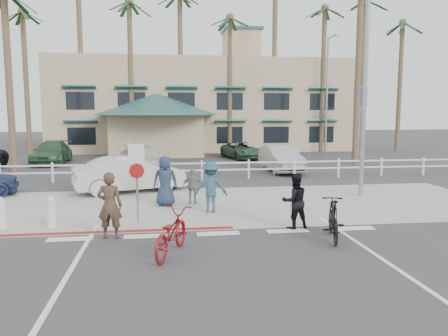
{
  "coord_description": "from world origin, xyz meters",
  "views": [
    {
      "loc": [
        -1.46,
        -11.19,
        3.38
      ],
      "look_at": [
        0.55,
        3.43,
        1.5
      ],
      "focal_mm": 35.0,
      "sensor_mm": 36.0,
      "label": 1
    }
  ],
  "objects": [
    {
      "name": "lot_car_2",
      "position": [
        -2.49,
        15.33,
        0.6
      ],
      "size": [
        2.53,
        3.8,
        1.2
      ],
      "primitive_type": "imported",
      "rotation": [
        0.0,
        0.0,
        0.35
      ],
      "color": "#14194B",
      "rests_on": "ground"
    },
    {
      "name": "bike_black",
      "position": [
        2.96,
        -0.38,
        0.57
      ],
      "size": [
        1.03,
        1.98,
        1.14
      ],
      "primitive_type": "imported",
      "rotation": [
        0.0,
        0.0,
        2.87
      ],
      "color": "black",
      "rests_on": "ground"
    },
    {
      "name": "palm_11",
      "position": [
        11.0,
        16.0,
        7.0
      ],
      "size": [
        4.0,
        4.0,
        14.0
      ],
      "primitive_type": null,
      "color": "#15381B",
      "rests_on": "ground"
    },
    {
      "name": "palm_6",
      "position": [
        8.0,
        26.0,
        8.5
      ],
      "size": [
        4.0,
        4.0,
        17.0
      ],
      "primitive_type": null,
      "color": "#15381B",
      "rests_on": "ground"
    },
    {
      "name": "building",
      "position": [
        2.0,
        31.0,
        5.65
      ],
      "size": [
        28.0,
        16.0,
        11.3
      ],
      "primitive_type": null,
      "color": "#C7AD88",
      "rests_on": "ground"
    },
    {
      "name": "rider_black",
      "position": [
        2.28,
        0.9,
        0.81
      ],
      "size": [
        0.85,
        0.69,
        1.63
      ],
      "primitive_type": "imported",
      "rotation": [
        0.0,
        0.0,
        3.24
      ],
      "color": "black",
      "rests_on": "ground"
    },
    {
      "name": "car_white_sedan",
      "position": [
        -2.93,
        7.62,
        0.77
      ],
      "size": [
        4.95,
        2.89,
        1.54
      ],
      "primitive_type": "imported",
      "rotation": [
        0.0,
        0.0,
        1.86
      ],
      "color": "beige",
      "rests_on": "ground"
    },
    {
      "name": "ground",
      "position": [
        0.0,
        0.0,
        0.0
      ],
      "size": [
        140.0,
        140.0,
        0.0
      ],
      "primitive_type": "plane",
      "color": "#333335"
    },
    {
      "name": "palm_8",
      "position": [
        16.0,
        26.0,
        7.5
      ],
      "size": [
        4.0,
        4.0,
        15.0
      ],
      "primitive_type": null,
      "color": "#15381B",
      "rests_on": "ground"
    },
    {
      "name": "rider_red",
      "position": [
        -2.93,
        0.57,
        0.91
      ],
      "size": [
        0.71,
        0.51,
        1.82
      ],
      "primitive_type": "imported",
      "rotation": [
        0.0,
        0.0,
        3.03
      ],
      "color": "#453223",
      "rests_on": "ground"
    },
    {
      "name": "palm_1",
      "position": [
        -12.0,
        25.0,
        6.5
      ],
      "size": [
        4.0,
        4.0,
        13.0
      ],
      "primitive_type": null,
      "color": "#15381B",
      "rests_on": "ground"
    },
    {
      "name": "sidewalk_plaza",
      "position": [
        0.0,
        4.5,
        0.01
      ],
      "size": [
        22.0,
        7.0,
        0.01
      ],
      "primitive_type": "cube",
      "color": "gray",
      "rests_on": "ground"
    },
    {
      "name": "palm_4",
      "position": [
        0.0,
        26.0,
        7.5
      ],
      "size": [
        4.0,
        4.0,
        15.0
      ],
      "primitive_type": null,
      "color": "#15381B",
      "rests_on": "ground"
    },
    {
      "name": "streetlight_1",
      "position": [
        12.0,
        24.0,
        4.75
      ],
      "size": [
        0.6,
        2.0,
        9.5
      ],
      "primitive_type": null,
      "color": "gray",
      "rests_on": "ground"
    },
    {
      "name": "palm_3",
      "position": [
        -4.0,
        25.0,
        7.0
      ],
      "size": [
        4.0,
        4.0,
        14.0
      ],
      "primitive_type": null,
      "color": "#15381B",
      "rests_on": "ground"
    },
    {
      "name": "lot_car_3",
      "position": [
        5.17,
        13.0,
        0.75
      ],
      "size": [
        1.74,
        4.61,
        1.5
      ],
      "primitive_type": "imported",
      "rotation": [
        0.0,
        0.0,
        0.03
      ],
      "color": "#9FA1A5",
      "rests_on": "ground"
    },
    {
      "name": "lot_car_5",
      "position": [
        4.2,
        20.29,
        0.61
      ],
      "size": [
        2.93,
        4.75,
        1.23
      ],
      "primitive_type": "imported",
      "rotation": [
        0.0,
        0.0,
        0.21
      ],
      "color": "#294934",
      "rests_on": "ground"
    },
    {
      "name": "palm_5",
      "position": [
        4.0,
        25.0,
        6.5
      ],
      "size": [
        4.0,
        4.0,
        13.0
      ],
      "primitive_type": null,
      "color": "#15381B",
      "rests_on": "ground"
    },
    {
      "name": "palm_2",
      "position": [
        -8.0,
        26.0,
        8.0
      ],
      "size": [
        4.0,
        4.0,
        16.0
      ],
      "primitive_type": null,
      "color": "#15381B",
      "rests_on": "ground"
    },
    {
      "name": "bike_red",
      "position": [
        -1.34,
        -1.02,
        0.54
      ],
      "size": [
        1.39,
        2.18,
        1.08
      ],
      "primitive_type": "imported",
      "rotation": [
        0.0,
        0.0,
        2.79
      ],
      "color": "maroon",
      "rests_on": "ground"
    },
    {
      "name": "pedestrian_b",
      "position": [
        -1.45,
        4.59,
        0.91
      ],
      "size": [
        0.9,
        0.59,
        1.83
      ],
      "primitive_type": "imported",
      "rotation": [
        0.0,
        0.0,
        3.15
      ],
      "color": "#1F2D48",
      "rests_on": "ground"
    },
    {
      "name": "palm_10",
      "position": [
        -10.0,
        15.0,
        6.0
      ],
      "size": [
        4.0,
        4.0,
        12.0
      ],
      "primitive_type": null,
      "color": "#15381B",
      "rests_on": "ground"
    },
    {
      "name": "info_sign",
      "position": [
        14.0,
        22.0,
        2.8
      ],
      "size": [
        1.2,
        0.16,
        5.6
      ],
      "primitive_type": null,
      "color": "navy",
      "rests_on": "ground"
    },
    {
      "name": "sign_post",
      "position": [
        -2.3,
        2.2,
        1.45
      ],
      "size": [
        0.5,
        0.1,
        2.9
      ],
      "primitive_type": null,
      "color": "gray",
      "rests_on": "ground"
    },
    {
      "name": "cross_street",
      "position": [
        0.0,
        8.5,
        0.0
      ],
      "size": [
        40.0,
        5.0,
        0.01
      ],
      "primitive_type": "cube",
      "color": "#333335",
      "rests_on": "ground"
    },
    {
      "name": "bike_path",
      "position": [
        0.0,
        -2.0,
        0.0
      ],
      "size": [
        12.0,
        16.0,
        0.01
      ],
      "primitive_type": "cube",
      "color": "#333335",
      "rests_on": "ground"
    },
    {
      "name": "lot_car_1",
      "position": [
        -2.67,
        13.25,
        0.74
      ],
      "size": [
        3.43,
        5.49,
        1.48
      ],
      "primitive_type": "imported",
      "rotation": [
        0.0,
        0.0,
        0.29
      ],
      "color": "beige",
      "rests_on": "ground"
    },
    {
      "name": "bollard_0",
      "position": [
        -4.8,
        2.0,
        0.47
      ],
      "size": [
        0.26,
        0.26,
        0.95
      ],
      "primitive_type": null,
      "color": "silver",
      "rests_on": "ground"
    },
    {
      "name": "palm_9",
      "position": [
        19.0,
        25.0,
        6.5
      ],
      "size": [
        4.0,
        4.0,
        13.0
      ],
      "primitive_type": null,
      "color": "#15381B",
      "rests_on": "ground"
    },
    {
      "name": "pedestrian_a",
      "position": [
        0.08,
        3.31,
        0.87
      ],
      "size": [
        1.16,
        0.71,
        1.74
      ],
      "primitive_type": "imported",
      "rotation": [
        0.0,
        0.0,
        3.08
      ],
      "color": "#274B5B",
      "rests_on": "ground"
    },
    {
      "name": "curb_red",
      "position": [
        -3.0,
        1.2,
        0.01
      ],
      "size": [
        7.0,
        0.25,
        0.02
      ],
      "primitive_type": "cube",
      "color": "maroon",
      "rests_on": "ground"
    },
    {
      "name": "palm_7",
      "position": [
        12.0,
        25.0,
        7.0
      ],
      "size": [
        4.0,
        4.0,
        14.0
      ],
      "primitive_type": null,
      "color": "#15381B",
      "rests_on": "ground"
    },
    {
      "name": "parking_lot",
      "position": [
        0.0,
        18.0,
        0.0
      ],
      "size": [
        50.0,
        16.0,
        0.01
      ],
      "primitive_type": "cube",
      "color": "#333335",
      "rests_on": "ground"
    },
    {
      "name": "rail_fence",
      "position": [
        0.5,
        10.5,
        0.5
      ],
      "size": [
        29.4,
        0.16,
        1.0
      ],
      "primitive_type": null,
      "color": "silver",
      "rests_on": "ground"
    },
    {
      "name": "streetlight_0",
      "position": [
        6.5,
        5.5,
        4.5
      ],
      "size": [
        0.6,
        2.0,
        9.0
      ],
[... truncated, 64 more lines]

